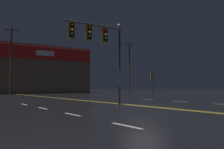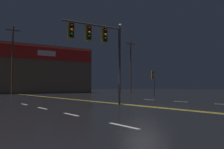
# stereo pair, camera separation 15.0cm
# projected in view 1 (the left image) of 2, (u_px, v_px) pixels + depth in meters

# --- Properties ---
(ground_plane) EXTENTS (200.00, 200.00, 0.00)m
(ground_plane) POSITION_uv_depth(u_px,v_px,m) (143.00, 106.00, 14.67)
(ground_plane) COLOR black
(road_markings) EXTENTS (16.03, 60.00, 0.01)m
(road_markings) POSITION_uv_depth(u_px,v_px,m) (176.00, 107.00, 14.03)
(road_markings) COLOR gold
(road_markings) RESTS_ON ground
(traffic_signal_median) EXTENTS (4.15, 0.36, 5.24)m
(traffic_signal_median) POSITION_uv_depth(u_px,v_px,m) (96.00, 39.00, 15.55)
(traffic_signal_median) COLOR #38383D
(traffic_signal_median) RESTS_ON ground
(traffic_signal_corner_northeast) EXTENTS (0.42, 0.36, 3.11)m
(traffic_signal_corner_northeast) POSITION_uv_depth(u_px,v_px,m) (152.00, 78.00, 30.34)
(traffic_signal_corner_northeast) COLOR #38383D
(traffic_signal_corner_northeast) RESTS_ON ground
(streetlight_median_approach) EXTENTS (0.56, 0.56, 11.20)m
(streetlight_median_approach) POSITION_uv_depth(u_px,v_px,m) (119.00, 50.00, 39.52)
(streetlight_median_approach) COLOR #59595E
(streetlight_median_approach) RESTS_ON ground
(building_backdrop) EXTENTS (27.64, 10.23, 8.47)m
(building_backdrop) POSITION_uv_depth(u_px,v_px,m) (9.00, 70.00, 44.52)
(building_backdrop) COLOR brown
(building_backdrop) RESTS_ON ground
(utility_pole_row) EXTENTS (46.80, 0.26, 11.12)m
(utility_pole_row) POSITION_uv_depth(u_px,v_px,m) (10.00, 58.00, 37.33)
(utility_pole_row) COLOR #4C3828
(utility_pole_row) RESTS_ON ground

